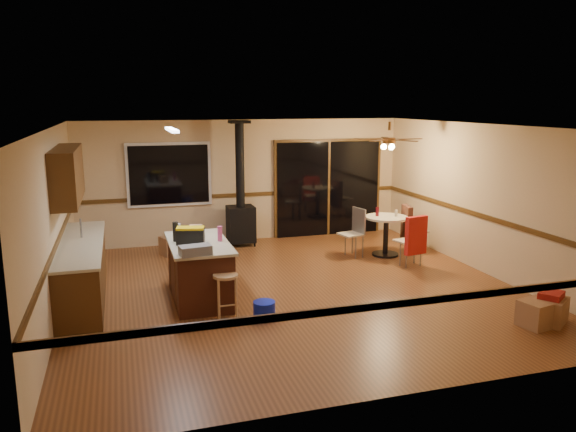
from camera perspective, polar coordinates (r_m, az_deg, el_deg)
name	(u,v)px	position (r m, az deg, el deg)	size (l,w,h in m)	color
floor	(293,289)	(9.12, 0.55, -7.46)	(7.00, 7.00, 0.00)	brown
ceiling	(294,126)	(8.63, 0.58, 9.09)	(7.00, 7.00, 0.00)	silver
wall_back	(245,181)	(12.12, -4.40, 3.59)	(7.00, 7.00, 0.00)	tan
wall_front	(400,275)	(5.64, 11.32, -5.92)	(7.00, 7.00, 0.00)	tan
wall_left	(53,224)	(8.44, -22.73, -0.77)	(7.00, 7.00, 0.00)	tan
wall_right	(485,199)	(10.37, 19.37, 1.62)	(7.00, 7.00, 0.00)	tan
chair_rail	(294,229)	(8.84, 0.56, -1.32)	(7.00, 7.00, 0.08)	#4C3113
window	(169,175)	(11.81, -11.98, 4.15)	(1.72, 0.10, 1.32)	black
sliding_door	(328,189)	(12.65, 4.11, 2.79)	(2.52, 0.10, 2.10)	black
lower_cabinets	(83,272)	(9.11, -20.13, -5.37)	(0.60, 3.00, 0.86)	#4E2E13
countertop	(81,243)	(8.99, -20.32, -2.62)	(0.64, 3.04, 0.04)	#C0B595
upper_cabinets	(67,175)	(9.02, -21.50, 3.93)	(0.35, 2.00, 0.80)	#4E2E13
kitchen_island	(199,270)	(8.67, -8.99, -5.48)	(0.88, 1.68, 0.90)	#3A180E
wood_stove	(241,211)	(11.74, -4.83, 0.50)	(0.55, 0.50, 2.52)	black
ceiling_fan	(389,142)	(10.87, 10.23, 7.37)	(0.24, 0.24, 0.55)	brown
fluorescent_strip	(172,130)	(8.57, -11.73, 8.57)	(0.10, 1.20, 0.04)	white
toolbox_grey	(195,250)	(7.83, -9.40, -3.45)	(0.43, 0.24, 0.13)	slate
toolbox_black	(190,237)	(8.43, -9.88, -2.07)	(0.40, 0.21, 0.22)	black
toolbox_yellow_lid	(190,228)	(8.40, -9.91, -1.22)	(0.40, 0.21, 0.03)	gold
box_on_island	(195,232)	(8.83, -9.41, -1.57)	(0.20, 0.27, 0.18)	#956742
bottle_dark	(176,232)	(8.62, -11.35, -1.57)	(0.08, 0.08, 0.30)	black
bottle_pink	(220,234)	(8.53, -6.94, -1.79)	(0.07, 0.07, 0.23)	#D84C8C
bottle_white	(179,230)	(8.98, -11.04, -1.37)	(0.06, 0.06, 0.19)	white
bar_stool	(226,296)	(7.93, -6.34, -8.10)	(0.35, 0.35, 0.63)	tan
blue_bucket	(264,310)	(7.89, -2.43, -9.56)	(0.31, 0.31, 0.26)	#0D1EC2
dining_table	(386,229)	(11.12, 9.92, -1.32)	(0.83, 0.83, 0.78)	black
glass_red	(377,212)	(11.07, 9.06, 0.45)	(0.07, 0.07, 0.18)	#590C14
glass_cream	(396,213)	(11.09, 10.93, 0.28)	(0.06, 0.06, 0.13)	beige
chair_left	(355,227)	(10.96, 6.85, -1.08)	(0.49, 0.48, 0.51)	tan
chair_near	(415,235)	(10.41, 12.78, -1.92)	(0.51, 0.54, 0.70)	tan
chair_right	(408,223)	(11.41, 12.08, -0.71)	(0.53, 0.50, 0.70)	tan
box_under_window	(173,245)	(11.33, -11.57, -2.94)	(0.46, 0.37, 0.37)	#956742
box_corner_a	(550,310)	(8.55, 25.06, -8.67)	(0.46, 0.39, 0.35)	#956742
box_corner_b	(537,313)	(8.35, 23.98, -9.04)	(0.44, 0.38, 0.35)	#956742
box_small_red	(551,295)	(8.48, 25.18, -7.27)	(0.33, 0.28, 0.09)	maroon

